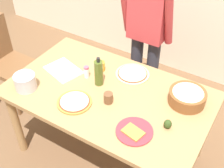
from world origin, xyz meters
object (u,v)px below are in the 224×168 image
Objects in this scene: pizza_cooked_on_tray at (74,102)px; avocado at (168,124)px; cutting_board_white at (63,70)px; dining_table at (109,101)px; chair_wooden_left at (5,59)px; olive_oil_bottle at (99,73)px; steel_pot at (25,82)px; cup_small_brown at (108,98)px; plate_with_slice at (134,131)px; cup_orange at (101,66)px; pizza_raw_on_board at (132,74)px; salt_shaker at (87,72)px; person_cook at (147,29)px; popcorn_bowl at (187,96)px.

pizza_cooked_on_tray is 3.80× the size of avocado.
avocado is at bearing -7.28° from cutting_board_white.
dining_table is 0.49m from cutting_board_white.
chair_wooden_left is at bearing 164.47° from pizza_cooked_on_tray.
pizza_cooked_on_tray is 1.04× the size of olive_oil_bottle.
steel_pot reaches higher than cup_small_brown.
plate_with_slice is 0.96m from steel_pot.
dining_table is 1.68× the size of chair_wooden_left.
steel_pot is (-0.47, -0.35, -0.05)m from olive_oil_bottle.
avocado is at bearing 41.73° from plate_with_slice.
cutting_board_white is at bearing 161.21° from plate_with_slice.
dining_table is 18.82× the size of cup_orange.
cup_orange is 0.40m from cup_small_brown.
pizza_raw_on_board is at bearing 54.10° from olive_oil_bottle.
chair_wooden_left is 8.96× the size of salt_shaker.
cup_small_brown reaches higher than cutting_board_white.
chair_wooden_left is 0.87m from cutting_board_white.
plate_with_slice is at bearing -2.12° from pizza_cooked_on_tray.
cutting_board_white is (0.11, 0.33, -0.06)m from steel_pot.
cup_small_brown is at bearing -82.89° from person_cook.
avocado is at bearing -12.54° from olive_oil_bottle.
olive_oil_bottle is 1.48× the size of steel_pot.
salt_shaker is (-0.31, 0.16, 0.01)m from cup_small_brown.
salt_shaker is at bearing 172.01° from olive_oil_bottle.
olive_oil_bottle is 3.01× the size of cup_small_brown.
cup_orange is at bearing -179.50° from popcorn_bowl.
chair_wooden_left is 1.41m from cup_small_brown.
olive_oil_bottle is at bearing 158.15° from dining_table.
popcorn_bowl is 0.31m from avocado.
pizza_cooked_on_tray is at bearing -111.89° from pizza_raw_on_board.
olive_oil_bottle reaches higher than dining_table.
person_cook reaches higher than plate_with_slice.
chair_wooden_left is 1.73m from plate_with_slice.
olive_oil_bottle is 0.37m from cutting_board_white.
dining_table is at bearing -21.85° from olive_oil_bottle.
cup_small_brown is (0.21, 0.14, 0.03)m from pizza_cooked_on_tray.
pizza_raw_on_board is 2.70× the size of salt_shaker.
olive_oil_bottle is at bearing 36.77° from steel_pot.
person_cook is at bearing 97.11° from cup_small_brown.
cup_orange is at bearing 157.83° from avocado.
person_cook is 6.23× the size of plate_with_slice.
plate_with_slice is 0.51m from popcorn_bowl.
pizza_cooked_on_tray is 3.13× the size of cup_orange.
dining_table is 18.82× the size of cup_small_brown.
avocado is at bearing 11.14° from pizza_cooked_on_tray.
popcorn_bowl reaches higher than cup_small_brown.
cutting_board_white is (-0.36, -0.02, -0.11)m from olive_oil_bottle.
person_cook reaches higher than cup_small_brown.
popcorn_bowl is (0.72, 0.45, 0.05)m from pizza_cooked_on_tray.
plate_with_slice reaches higher than pizza_cooked_on_tray.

